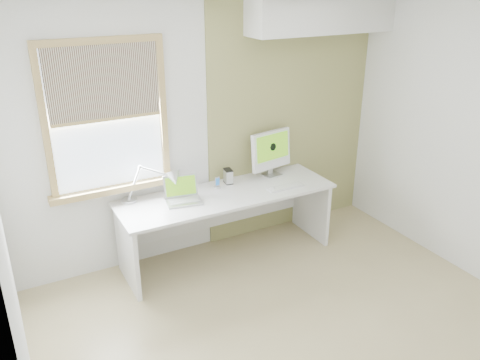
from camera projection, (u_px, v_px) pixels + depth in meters
room at (309, 191)px, 3.56m from camera, size 4.04×3.54×2.64m
accent_wall at (291, 117)px, 5.41m from camera, size 2.00×0.02×2.60m
soffit at (321, 12)px, 4.93m from camera, size 1.60×0.40×0.42m
window at (107, 119)px, 4.42m from camera, size 1.20×0.14×1.42m
desk at (224, 208)px, 5.04m from camera, size 2.20×0.70×0.73m
desk_lamp at (165, 181)px, 4.72m from camera, size 0.60×0.35×0.36m
laptop at (182, 195)px, 4.74m from camera, size 0.37×0.32×0.23m
phone_dock at (217, 185)px, 5.02m from camera, size 0.07×0.07×0.12m
external_drive at (228, 176)px, 5.12m from camera, size 0.09×0.13×0.15m
imac at (271, 151)px, 5.26m from camera, size 0.51×0.20×0.49m
keyboard at (285, 187)px, 5.03m from camera, size 0.40×0.11×0.02m
mouse at (272, 188)px, 4.99m from camera, size 0.08×0.11×0.03m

